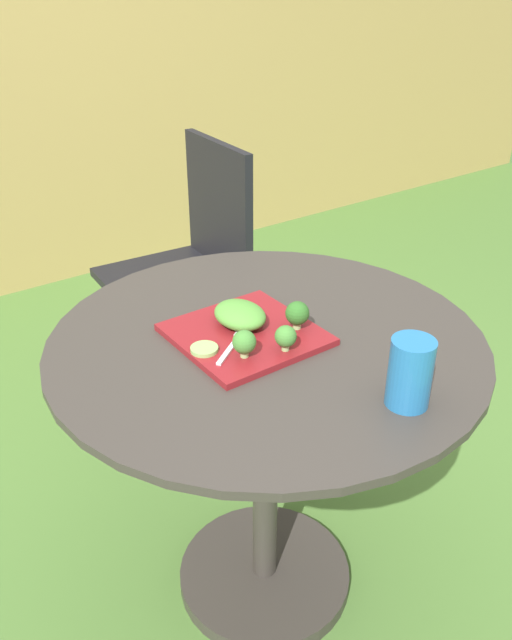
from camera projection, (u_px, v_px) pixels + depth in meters
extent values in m
plane|color=#4C7533|center=(264.00, 579.00, 1.70)|extent=(12.00, 12.00, 0.00)
cylinder|color=#38332D|center=(267.00, 340.00, 1.34)|extent=(0.91, 0.91, 0.02)
cylinder|color=#38332D|center=(265.00, 468.00, 1.51)|extent=(0.06, 0.06, 0.68)
cylinder|color=#38332D|center=(264.00, 573.00, 1.69)|extent=(0.44, 0.44, 0.04)
cube|color=black|center=(171.00, 280.00, 2.28)|extent=(0.47, 0.47, 0.03)
cube|color=black|center=(219.00, 206.00, 2.26)|extent=(0.06, 0.42, 0.45)
cylinder|color=black|center=(111.00, 326.00, 2.44)|extent=(0.02, 0.02, 0.43)
cylinder|color=black|center=(149.00, 370.00, 2.17)|extent=(0.02, 0.02, 0.43)
cylinder|color=black|center=(196.00, 303.00, 2.61)|extent=(0.02, 0.02, 0.43)
cylinder|color=black|center=(241.00, 341.00, 2.34)|extent=(0.02, 0.02, 0.43)
cube|color=maroon|center=(245.00, 334.00, 1.33)|extent=(0.28, 0.28, 0.01)
cylinder|color=#236BA8|center=(410.00, 373.00, 1.11)|extent=(0.08, 0.08, 0.13)
cylinder|color=#1E5B8F|center=(409.00, 382.00, 1.11)|extent=(0.07, 0.07, 0.09)
cube|color=silver|center=(229.00, 350.00, 1.26)|extent=(0.10, 0.07, 0.00)
cube|color=silver|center=(243.00, 331.00, 1.32)|extent=(0.05, 0.04, 0.00)
ellipsoid|color=#519338|center=(240.00, 315.00, 1.34)|extent=(0.10, 0.13, 0.05)
cylinder|color=#99B770|center=(297.00, 325.00, 1.34)|extent=(0.02, 0.02, 0.01)
sphere|color=#2D6623|center=(297.00, 313.00, 1.32)|extent=(0.05, 0.05, 0.05)
cylinder|color=#99B770|center=(285.00, 347.00, 1.26)|extent=(0.02, 0.02, 0.01)
sphere|color=#427F33|center=(286.00, 336.00, 1.25)|extent=(0.04, 0.04, 0.04)
cylinder|color=#99B770|center=(244.00, 354.00, 1.24)|extent=(0.02, 0.02, 0.01)
sphere|color=#427F33|center=(244.00, 342.00, 1.23)|extent=(0.05, 0.05, 0.05)
cylinder|color=#8EB766|center=(204.00, 349.00, 1.26)|extent=(0.05, 0.05, 0.01)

